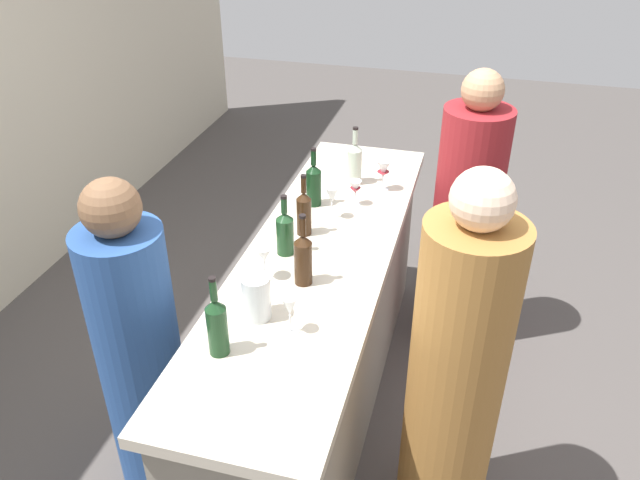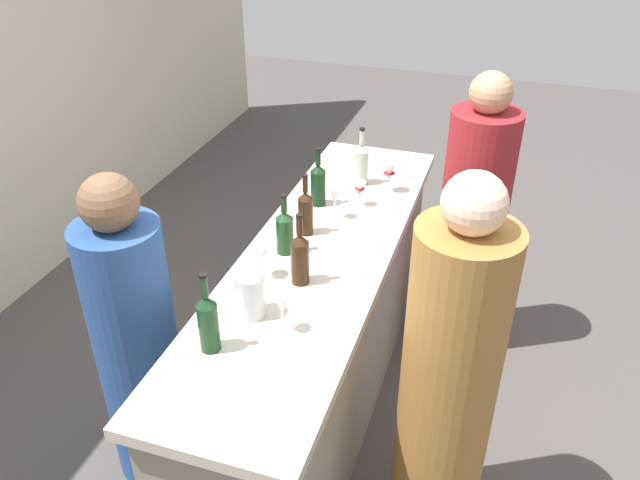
{
  "view_description": "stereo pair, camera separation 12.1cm",
  "coord_description": "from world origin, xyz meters",
  "px_view_note": "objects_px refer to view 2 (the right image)",
  "views": [
    {
      "loc": [
        -2.29,
        -0.62,
        2.48
      ],
      "look_at": [
        0.0,
        0.0,
        1.01
      ],
      "focal_mm": 35.61,
      "sensor_mm": 36.0,
      "label": 1
    },
    {
      "loc": [
        -2.26,
        -0.74,
        2.48
      ],
      "look_at": [
        0.0,
        0.0,
        1.01
      ],
      "focal_mm": 35.61,
      "sensor_mm": 36.0,
      "label": 2
    }
  ],
  "objects_px": {
    "wine_glass_far_left": "(335,197)",
    "wine_glass_near_right": "(282,307)",
    "person_center_guest": "(471,229)",
    "water_pitcher": "(250,295)",
    "wine_bottle_second_left_amber_brown": "(300,257)",
    "wine_bottle_far_right_clear_pale": "(362,163)",
    "wine_bottle_rightmost_dark_green": "(318,183)",
    "wine_bottle_second_right_amber_brown": "(306,212)",
    "person_right_guest": "(137,347)",
    "wine_glass_near_center": "(360,189)",
    "wine_glass_near_left": "(389,172)",
    "wine_bottle_center_olive_green": "(285,231)",
    "person_left_guest": "(448,385)",
    "wine_glass_far_center": "(261,254)",
    "wine_bottle_leftmost_olive_green": "(208,321)"
  },
  "relations": [
    {
      "from": "wine_glass_near_right",
      "to": "wine_bottle_far_right_clear_pale",
      "type": "bearing_deg",
      "value": 1.68
    },
    {
      "from": "wine_bottle_leftmost_olive_green",
      "to": "wine_glass_far_center",
      "type": "bearing_deg",
      "value": -0.33
    },
    {
      "from": "wine_bottle_second_right_amber_brown",
      "to": "person_center_guest",
      "type": "distance_m",
      "value": 1.03
    },
    {
      "from": "wine_bottle_second_right_amber_brown",
      "to": "water_pitcher",
      "type": "bearing_deg",
      "value": -179.92
    },
    {
      "from": "wine_bottle_second_left_amber_brown",
      "to": "wine_bottle_second_right_amber_brown",
      "type": "relative_size",
      "value": 1.06
    },
    {
      "from": "wine_bottle_leftmost_olive_green",
      "to": "wine_glass_near_right",
      "type": "distance_m",
      "value": 0.27
    },
    {
      "from": "wine_bottle_rightmost_dark_green",
      "to": "person_right_guest",
      "type": "bearing_deg",
      "value": 153.13
    },
    {
      "from": "person_center_guest",
      "to": "person_right_guest",
      "type": "xyz_separation_m",
      "value": [
        -1.35,
        1.23,
        -0.05
      ]
    },
    {
      "from": "person_left_guest",
      "to": "person_center_guest",
      "type": "bearing_deg",
      "value": -65.57
    },
    {
      "from": "person_left_guest",
      "to": "person_right_guest",
      "type": "bearing_deg",
      "value": 26.93
    },
    {
      "from": "wine_bottle_second_right_amber_brown",
      "to": "wine_glass_near_left",
      "type": "distance_m",
      "value": 0.6
    },
    {
      "from": "wine_glass_near_center",
      "to": "person_left_guest",
      "type": "height_order",
      "value": "person_left_guest"
    },
    {
      "from": "wine_bottle_far_right_clear_pale",
      "to": "wine_glass_near_center",
      "type": "height_order",
      "value": "wine_bottle_far_right_clear_pale"
    },
    {
      "from": "wine_bottle_leftmost_olive_green",
      "to": "wine_glass_near_right",
      "type": "bearing_deg",
      "value": -50.64
    },
    {
      "from": "wine_bottle_rightmost_dark_green",
      "to": "wine_glass_near_right",
      "type": "relative_size",
      "value": 1.91
    },
    {
      "from": "wine_bottle_second_right_amber_brown",
      "to": "wine_glass_near_center",
      "type": "bearing_deg",
      "value": -26.18
    },
    {
      "from": "wine_glass_far_left",
      "to": "wine_glass_near_center",
      "type": "bearing_deg",
      "value": -26.16
    },
    {
      "from": "wine_glass_far_left",
      "to": "person_right_guest",
      "type": "relative_size",
      "value": 0.11
    },
    {
      "from": "wine_glass_far_left",
      "to": "wine_glass_near_right",
      "type": "bearing_deg",
      "value": -175.84
    },
    {
      "from": "wine_bottle_center_olive_green",
      "to": "wine_bottle_second_right_amber_brown",
      "type": "relative_size",
      "value": 0.95
    },
    {
      "from": "wine_bottle_far_right_clear_pale",
      "to": "person_center_guest",
      "type": "distance_m",
      "value": 0.69
    },
    {
      "from": "wine_glass_near_left",
      "to": "person_center_guest",
      "type": "xyz_separation_m",
      "value": [
        0.14,
        -0.44,
        -0.34
      ]
    },
    {
      "from": "wine_glass_near_left",
      "to": "person_center_guest",
      "type": "relative_size",
      "value": 0.1
    },
    {
      "from": "person_center_guest",
      "to": "water_pitcher",
      "type": "bearing_deg",
      "value": 63.49
    },
    {
      "from": "wine_bottle_center_olive_green",
      "to": "wine_bottle_second_right_amber_brown",
      "type": "xyz_separation_m",
      "value": [
        0.18,
        -0.03,
        0.01
      ]
    },
    {
      "from": "person_left_guest",
      "to": "person_center_guest",
      "type": "xyz_separation_m",
      "value": [
        1.24,
        0.05,
        -0.02
      ]
    },
    {
      "from": "wine_bottle_leftmost_olive_green",
      "to": "wine_bottle_far_right_clear_pale",
      "type": "bearing_deg",
      "value": -6.79
    },
    {
      "from": "wine_glass_near_center",
      "to": "person_center_guest",
      "type": "bearing_deg",
      "value": -58.24
    },
    {
      "from": "wine_glass_near_right",
      "to": "person_right_guest",
      "type": "relative_size",
      "value": 0.11
    },
    {
      "from": "wine_bottle_second_left_amber_brown",
      "to": "wine_bottle_far_right_clear_pale",
      "type": "height_order",
      "value": "wine_bottle_second_left_amber_brown"
    },
    {
      "from": "wine_glass_far_center",
      "to": "person_center_guest",
      "type": "bearing_deg",
      "value": -35.8
    },
    {
      "from": "person_left_guest",
      "to": "person_right_guest",
      "type": "height_order",
      "value": "person_left_guest"
    },
    {
      "from": "wine_bottle_second_right_amber_brown",
      "to": "wine_bottle_rightmost_dark_green",
      "type": "relative_size",
      "value": 0.99
    },
    {
      "from": "water_pitcher",
      "to": "wine_glass_near_center",
      "type": "bearing_deg",
      "value": -9.62
    },
    {
      "from": "wine_bottle_center_olive_green",
      "to": "wine_glass_near_center",
      "type": "xyz_separation_m",
      "value": [
        0.52,
        -0.2,
        -0.02
      ]
    },
    {
      "from": "wine_bottle_second_right_amber_brown",
      "to": "water_pitcher",
      "type": "distance_m",
      "value": 0.64
    },
    {
      "from": "wine_glass_near_center",
      "to": "wine_glass_near_right",
      "type": "height_order",
      "value": "wine_glass_near_right"
    },
    {
      "from": "wine_bottle_second_right_amber_brown",
      "to": "water_pitcher",
      "type": "height_order",
      "value": "wine_bottle_second_right_amber_brown"
    },
    {
      "from": "wine_bottle_far_right_clear_pale",
      "to": "person_right_guest",
      "type": "relative_size",
      "value": 0.21
    },
    {
      "from": "wine_bottle_second_left_amber_brown",
      "to": "wine_glass_near_right",
      "type": "distance_m",
      "value": 0.32
    },
    {
      "from": "wine_glass_near_left",
      "to": "wine_glass_far_left",
      "type": "xyz_separation_m",
      "value": [
        -0.36,
        0.18,
        0.0
      ]
    },
    {
      "from": "wine_bottle_far_right_clear_pale",
      "to": "wine_glass_near_left",
      "type": "distance_m",
      "value": 0.16
    },
    {
      "from": "wine_bottle_second_right_amber_brown",
      "to": "wine_glass_near_right",
      "type": "height_order",
      "value": "wine_bottle_second_right_amber_brown"
    },
    {
      "from": "wine_bottle_rightmost_dark_green",
      "to": "person_left_guest",
      "type": "xyz_separation_m",
      "value": [
        -0.85,
        -0.79,
        -0.32
      ]
    },
    {
      "from": "person_left_guest",
      "to": "wine_bottle_center_olive_green",
      "type": "bearing_deg",
      "value": -3.92
    },
    {
      "from": "wine_glass_near_left",
      "to": "wine_glass_near_right",
      "type": "height_order",
      "value": "wine_glass_near_left"
    },
    {
      "from": "water_pitcher",
      "to": "person_center_guest",
      "type": "bearing_deg",
      "value": -28.39
    },
    {
      "from": "wine_bottle_rightmost_dark_green",
      "to": "wine_bottle_second_left_amber_brown",
      "type": "bearing_deg",
      "value": -167.99
    },
    {
      "from": "wine_bottle_second_left_amber_brown",
      "to": "wine_bottle_center_olive_green",
      "type": "bearing_deg",
      "value": 35.56
    },
    {
      "from": "wine_bottle_second_left_amber_brown",
      "to": "wine_bottle_rightmost_dark_green",
      "type": "height_order",
      "value": "wine_bottle_second_left_amber_brown"
    }
  ]
}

